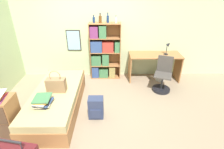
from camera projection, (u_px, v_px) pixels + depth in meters
name	position (u px, v px, depth m)	size (l,w,h in m)	color
ground_plane	(89.00, 109.00, 3.85)	(14.00, 14.00, 0.00)	gray
wall_back	(93.00, 31.00, 4.77)	(10.00, 0.09, 2.60)	beige
bed	(57.00, 100.00, 3.76)	(0.92, 2.07, 0.46)	#A36B3D
handbag	(56.00, 85.00, 3.58)	(0.39, 0.18, 0.47)	#93704C
book_stack_on_bed	(43.00, 101.00, 3.21)	(0.34, 0.38, 0.15)	#232328
bookcase	(103.00, 53.00, 4.86)	(0.84, 0.29, 1.56)	#A36B3D
bottle_green	(94.00, 20.00, 4.48)	(0.06, 0.06, 0.19)	navy
bottle_brown	(100.00, 19.00, 4.45)	(0.08, 0.08, 0.24)	brown
bottle_clear	(108.00, 19.00, 4.47)	(0.06, 0.06, 0.25)	navy
bottle_blue	(116.00, 20.00, 4.45)	(0.07, 0.07, 0.18)	#B7BCC1
desk	(155.00, 62.00, 4.84)	(1.40, 0.57, 0.75)	#A36B3D
desk_lamp	(168.00, 46.00, 4.63)	(0.16, 0.12, 0.36)	black
desk_chair	(162.00, 80.00, 4.44)	(0.53, 0.53, 0.88)	black
backpack	(96.00, 108.00, 3.53)	(0.30, 0.24, 0.46)	#2D3856
waste_bin	(160.00, 76.00, 4.98)	(0.27, 0.27, 0.24)	#B7B2A8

